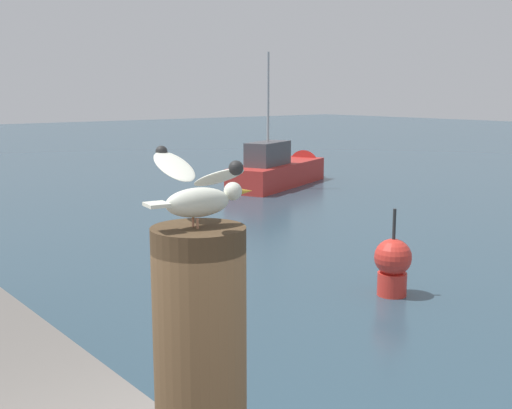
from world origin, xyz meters
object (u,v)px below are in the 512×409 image
(boat_red, at_px, (285,169))
(seagull, at_px, (199,190))
(channel_buoy, at_px, (393,265))
(mooring_post, at_px, (201,386))

(boat_red, bearing_deg, seagull, -42.20)
(seagull, xyz_separation_m, channel_buoy, (-4.17, 6.21, -2.23))
(channel_buoy, bearing_deg, boat_red, 146.59)
(mooring_post, xyz_separation_m, channel_buoy, (-4.17, 6.21, -1.53))
(seagull, relative_size, boat_red, 0.11)
(boat_red, height_order, channel_buoy, boat_red)
(seagull, relative_size, channel_buoy, 0.47)
(boat_red, bearing_deg, channel_buoy, -33.41)
(mooring_post, bearing_deg, seagull, 80.86)
(mooring_post, relative_size, channel_buoy, 0.86)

